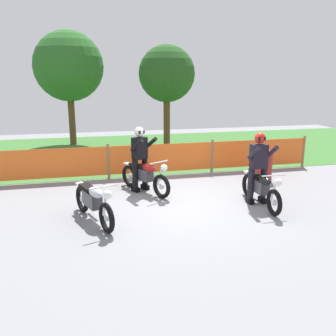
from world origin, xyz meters
TOP-DOWN VIEW (x-y plane):
  - ground at (0.00, 0.00)m, footprint 24.00×24.00m
  - grass_verge at (0.00, 6.51)m, footprint 24.00×7.86m
  - barrier_fence at (0.00, 2.58)m, footprint 9.70×0.08m
  - tree_leftmost at (-2.73, 8.52)m, footprint 2.93×2.93m
  - tree_near_left at (1.25, 7.35)m, footprint 2.35×2.35m
  - motorcycle_lead at (1.67, -0.54)m, footprint 0.55×1.88m
  - motorcycle_trailing at (-2.14, -0.64)m, footprint 0.85×1.85m
  - motorcycle_third at (-0.78, 1.07)m, footprint 1.05×1.74m
  - rider_lead at (1.67, -0.34)m, footprint 0.54×0.67m
  - rider_third at (-0.87, 1.24)m, footprint 0.71×0.72m
  - oil_drum at (2.68, 1.36)m, footprint 0.58×0.58m

SIDE VIEW (x-z plane):
  - ground at x=0.00m, z-range -0.02..0.00m
  - grass_verge at x=0.00m, z-range 0.00..0.01m
  - motorcycle_lead at x=1.67m, z-range -0.01..0.88m
  - oil_drum at x=2.68m, z-range 0.00..0.88m
  - motorcycle_third at x=-0.78m, z-range -0.01..0.90m
  - motorcycle_trailing at x=-2.14m, z-range -0.01..0.90m
  - barrier_fence at x=0.00m, z-range 0.02..1.07m
  - rider_third at x=-0.87m, z-range 0.07..1.76m
  - rider_lead at x=1.67m, z-range 0.11..1.80m
  - tree_near_left at x=1.25m, z-range 0.91..5.13m
  - tree_leftmost at x=-2.73m, z-range 0.93..5.74m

